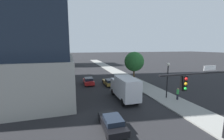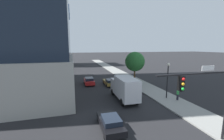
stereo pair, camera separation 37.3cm
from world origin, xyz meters
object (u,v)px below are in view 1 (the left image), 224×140
Objects in this scene: traffic_light_pole at (210,90)px; pedestrian_green_shirt at (178,94)px; street_lamp at (168,75)px; car_red at (89,81)px; construction_building at (51,34)px; car_black at (112,122)px; box_truck at (125,87)px; car_gold at (109,82)px; street_tree at (134,62)px.

traffic_light_pole is 3.85× the size of pedestrian_green_shirt.
street_lamp is 15.70m from car_red.
street_lamp is at bearing 68.87° from traffic_light_pole.
traffic_light_pole reaches higher than street_lamp.
construction_building reaches higher than car_red.
street_lamp is 1.19× the size of car_red.
street_lamp is at bearing -66.47° from construction_building.
construction_building reaches higher than pedestrian_green_shirt.
construction_building is 53.80m from pedestrian_green_shirt.
pedestrian_green_shirt is at bearing -49.92° from street_lamp.
car_black is (10.23, -52.36, -12.12)m from construction_building.
box_truck is (-6.25, 1.11, -1.72)m from street_lamp.
pedestrian_green_shirt reaches higher than car_black.
pedestrian_green_shirt is at bearing 61.01° from traffic_light_pole.
car_black is 7.83m from box_truck.
box_truck is at bearing 102.93° from traffic_light_pole.
construction_building is 4.48× the size of traffic_light_pole.
car_gold is (-2.49, 19.54, -3.81)m from traffic_light_pole.
street_lamp reaches higher than car_gold.
pedestrian_green_shirt is at bearing -17.49° from box_truck.
car_black is (-3.89, -15.38, -0.02)m from car_gold.
car_black is at bearing -78.94° from construction_building.
car_red is at bearing 154.94° from car_gold.
box_truck is at bearing 162.51° from pedestrian_green_shirt.
car_red is (10.23, -35.17, -12.07)m from construction_building.
street_tree is 20.36m from car_black.
car_gold is (-6.25, 9.81, -2.94)m from street_lamp.
street_tree is at bearing -59.85° from construction_building.
car_red is 16.96m from pedestrian_green_shirt.
traffic_light_pole is 1.50× the size of car_black.
traffic_light_pole is 1.02× the size of street_tree.
street_tree reaches higher than box_truck.
box_truck is at bearing 59.80° from car_black.
car_black is (-6.38, 4.16, -3.83)m from traffic_light_pole.
box_truck reaches higher than pedestrian_green_shirt.
street_tree is (20.42, -35.15, -8.33)m from construction_building.
pedestrian_green_shirt is (0.94, -12.81, -3.42)m from street_tree.
street_lamp is 1.20× the size of car_gold.
traffic_light_pole reaches higher than car_red.
traffic_light_pole is (16.61, -56.53, -8.29)m from construction_building.
pedestrian_green_shirt is at bearing -49.00° from car_red.
traffic_light_pole is at bearing -73.62° from construction_building.
construction_building is 5.65× the size of street_lamp.
car_black is 0.66× the size of box_truck.
traffic_light_pole is 22.61m from car_red.
box_truck is (14.12, -45.68, -10.89)m from construction_building.
street_tree is 0.97× the size of box_truck.
car_red is at bearing 106.63° from traffic_light_pole.
car_gold is at bearing 123.39° from pedestrian_green_shirt.
street_tree is 3.79× the size of pedestrian_green_shirt.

